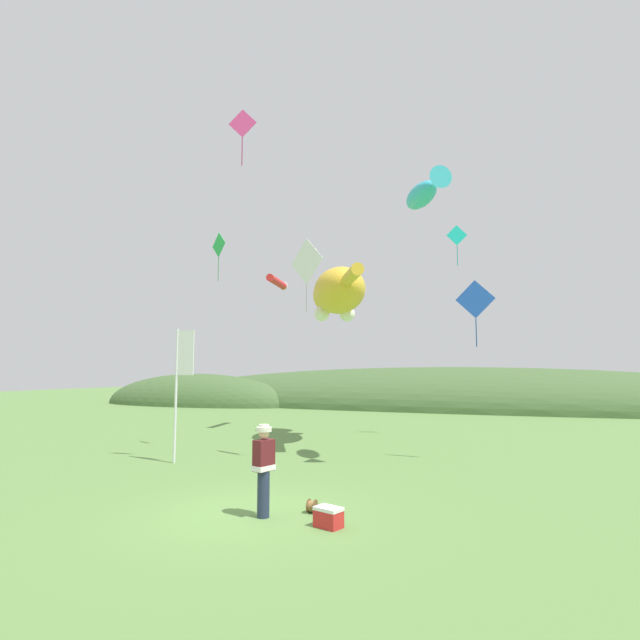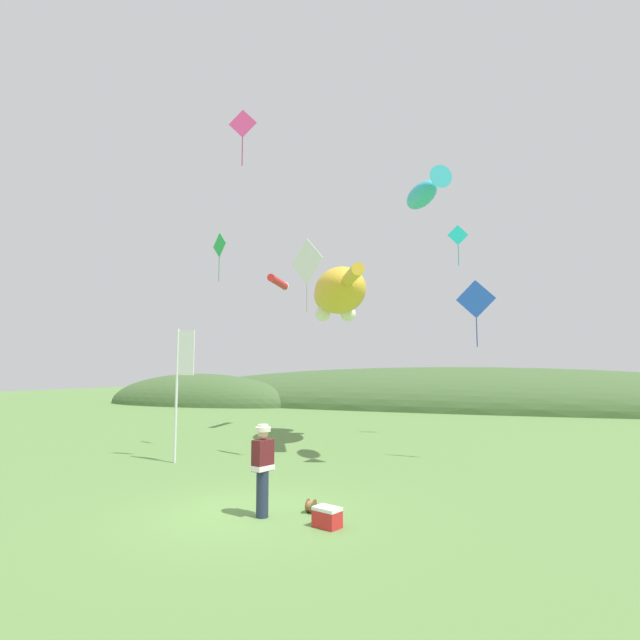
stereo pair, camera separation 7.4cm
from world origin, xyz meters
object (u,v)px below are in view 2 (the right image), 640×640
festival_attendant (263,467)px  kite_fish_windsock (425,192)px  kite_spool (311,506)px  picnic_cooler (327,517)px  festival_banner_pole (181,374)px  kite_diamond_green (219,246)px  kite_diamond_teal (458,236)px  kite_giant_cat (338,293)px  kite_diamond_blue (476,300)px  kite_diamond_white (307,262)px  kite_diamond_pink (243,124)px  kite_tube_streamer (278,282)px

festival_attendant → kite_fish_windsock: size_ratio=0.71×
kite_spool → picnic_cooler: (0.63, -0.75, 0.05)m
festival_banner_pole → kite_diamond_green: (-0.30, 2.45, 4.72)m
kite_diamond_teal → kite_spool: bearing=-98.2°
picnic_cooler → kite_giant_cat: (-3.50, 10.58, 5.87)m
kite_giant_cat → kite_spool: bearing=-73.7°
kite_fish_windsock → kite_diamond_blue: (1.31, 1.32, -3.23)m
kite_giant_cat → kite_diamond_teal: (4.64, 2.42, 2.59)m
kite_giant_cat → kite_diamond_white: (0.60, -4.74, 0.30)m
kite_diamond_green → kite_diamond_teal: size_ratio=1.02×
kite_spool → kite_diamond_pink: bearing=138.6°
kite_diamond_teal → festival_attendant: bearing=-101.2°
picnic_cooler → kite_diamond_green: kite_diamond_green is taller
picnic_cooler → kite_diamond_blue: kite_diamond_blue is taller
kite_diamond_pink → kite_diamond_teal: size_ratio=1.00×
picnic_cooler → kite_diamond_white: 8.97m
festival_attendant → kite_diamond_blue: size_ratio=0.84×
kite_fish_windsock → kite_diamond_pink: (-5.11, -2.26, 2.05)m
festival_banner_pole → picnic_cooler: bearing=-33.1°
kite_diamond_green → kite_diamond_pink: bearing=-47.3°
picnic_cooler → kite_diamond_green: bearing=135.4°
kite_giant_cat → kite_fish_windsock: size_ratio=2.61×
festival_attendant → kite_spool: (0.77, 0.63, -0.82)m
kite_giant_cat → kite_diamond_green: 5.28m
picnic_cooler → festival_banner_pole: bearing=146.9°
kite_tube_streamer → kite_diamond_teal: (8.71, -0.19, 1.43)m
kite_tube_streamer → kite_diamond_blue: kite_tube_streamer is taller
festival_attendant → kite_diamond_white: (-1.50, 5.71, 5.39)m
kite_fish_windsock → kite_diamond_pink: 5.96m
picnic_cooler → kite_diamond_green: size_ratio=0.31×
kite_fish_windsock → kite_diamond_white: kite_fish_windsock is taller
kite_fish_windsock → kite_diamond_green: bearing=176.4°
kite_diamond_blue → kite_diamond_teal: (-1.04, 5.47, 3.57)m
festival_attendant → kite_diamond_teal: bearing=78.8°
kite_giant_cat → kite_tube_streamer: 4.98m
festival_banner_pole → kite_diamond_white: (3.59, 1.61, 3.63)m
kite_diamond_green → kite_diamond_white: bearing=-12.3°
festival_attendant → kite_diamond_green: bearing=129.4°
kite_giant_cat → kite_fish_windsock: (4.37, -4.37, 2.25)m
picnic_cooler → festival_banner_pole: (-6.48, 4.23, 2.54)m
kite_diamond_green → kite_diamond_teal: (7.92, 6.31, 1.20)m
festival_banner_pole → kite_diamond_pink: (2.24, -0.29, 7.63)m
kite_giant_cat → kite_tube_streamer: kite_tube_streamer is taller
kite_spool → kite_diamond_teal: (1.77, 12.24, 8.50)m
kite_diamond_blue → kite_giant_cat: bearing=151.8°
picnic_cooler → kite_diamond_pink: (-4.24, 3.94, 10.17)m
festival_banner_pole → kite_fish_windsock: bearing=15.0°
kite_diamond_blue → kite_diamond_teal: 6.61m
picnic_cooler → kite_diamond_pink: bearing=137.1°
festival_attendant → kite_spool: 1.29m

